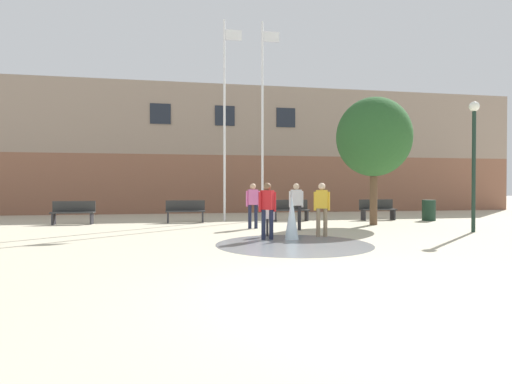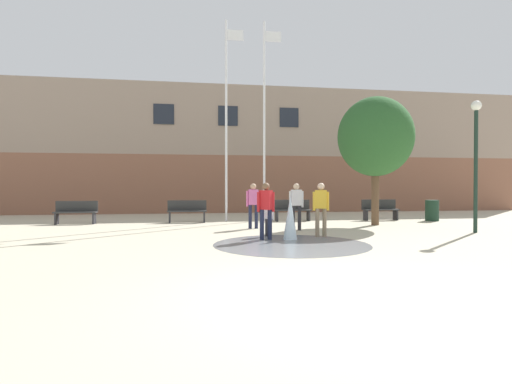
# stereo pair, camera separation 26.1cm
# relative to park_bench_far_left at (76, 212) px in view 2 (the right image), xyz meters

# --- Properties ---
(ground_plane) EXTENTS (100.00, 100.00, 0.00)m
(ground_plane) POSITION_rel_park_bench_far_left_xyz_m (6.51, -11.62, -0.48)
(ground_plane) COLOR #BCB299
(library_building) EXTENTS (36.00, 6.05, 7.21)m
(library_building) POSITION_rel_park_bench_far_left_xyz_m (6.51, 8.61, 3.13)
(library_building) COLOR brown
(library_building) RESTS_ON ground
(splash_fountain) EXTENTS (4.02, 4.02, 1.24)m
(splash_fountain) POSITION_rel_park_bench_far_left_xyz_m (7.21, -6.17, -0.10)
(splash_fountain) COLOR gray
(splash_fountain) RESTS_ON ground
(park_bench_far_left) EXTENTS (1.60, 0.44, 0.91)m
(park_bench_far_left) POSITION_rel_park_bench_far_left_xyz_m (0.00, 0.00, 0.00)
(park_bench_far_left) COLOR #28282D
(park_bench_far_left) RESTS_ON ground
(park_bench_under_left_flagpole) EXTENTS (1.60, 0.44, 0.91)m
(park_bench_under_left_flagpole) POSITION_rel_park_bench_far_left_xyz_m (4.34, 0.04, 0.00)
(park_bench_under_left_flagpole) COLOR #28282D
(park_bench_under_left_flagpole) RESTS_ON ground
(park_bench_center) EXTENTS (1.60, 0.44, 0.91)m
(park_bench_center) POSITION_rel_park_bench_far_left_xyz_m (8.81, 0.04, 0.00)
(park_bench_center) COLOR #28282D
(park_bench_center) RESTS_ON ground
(park_bench_far_right) EXTENTS (1.60, 0.44, 0.91)m
(park_bench_far_right) POSITION_rel_park_bench_far_left_xyz_m (12.72, -0.18, 0.00)
(park_bench_far_right) COLOR #28282D
(park_bench_far_right) RESTS_ON ground
(adult_near_bench) EXTENTS (0.50, 0.21, 1.59)m
(adult_near_bench) POSITION_rel_park_bench_far_left_xyz_m (6.69, -2.78, 0.45)
(adult_near_bench) COLOR #1E233D
(adult_near_bench) RESTS_ON ground
(adult_in_red) EXTENTS (0.50, 0.21, 1.59)m
(adult_in_red) POSITION_rel_park_bench_far_left_xyz_m (8.04, -3.58, 0.45)
(adult_in_red) COLOR #28282D
(adult_in_red) RESTS_ON ground
(adult_watching) EXTENTS (0.50, 0.37, 1.59)m
(adult_watching) POSITION_rel_park_bench_far_left_xyz_m (6.60, -5.73, 0.45)
(adult_watching) COLOR #1E233D
(adult_watching) RESTS_ON ground
(child_in_fountain) EXTENTS (0.31, 0.19, 0.99)m
(child_in_fountain) POSITION_rel_park_bench_far_left_xyz_m (6.81, -5.02, 0.10)
(child_in_fountain) COLOR #28282D
(child_in_fountain) RESTS_ON ground
(teen_by_trashcan) EXTENTS (0.50, 0.31, 1.59)m
(teen_by_trashcan) POSITION_rel_park_bench_far_left_xyz_m (8.31, -5.40, 0.45)
(teen_by_trashcan) COLOR #89755B
(teen_by_trashcan) RESTS_ON ground
(flagpole_left) EXTENTS (0.80, 0.10, 8.61)m
(flagpole_left) POSITION_rel_park_bench_far_left_xyz_m (6.02, 0.46, 4.08)
(flagpole_left) COLOR silver
(flagpole_left) RESTS_ON ground
(flagpole_right) EXTENTS (0.80, 0.10, 8.65)m
(flagpole_right) POSITION_rel_park_bench_far_left_xyz_m (7.68, 0.46, 4.10)
(flagpole_right) COLOR silver
(flagpole_right) RESTS_ON ground
(lamp_post_right_lane) EXTENTS (0.32, 0.32, 4.24)m
(lamp_post_right_lane) POSITION_rel_park_bench_far_left_xyz_m (13.57, -5.11, 2.26)
(lamp_post_right_lane) COLOR #192D23
(lamp_post_right_lane) RESTS_ON ground
(trash_can) EXTENTS (0.56, 0.56, 0.90)m
(trash_can) POSITION_rel_park_bench_far_left_xyz_m (14.77, -0.88, -0.03)
(trash_can) COLOR #193323
(trash_can) RESTS_ON ground
(street_tree_near_building) EXTENTS (2.86, 2.86, 4.92)m
(street_tree_near_building) POSITION_rel_park_bench_far_left_xyz_m (11.50, -2.26, 2.90)
(street_tree_near_building) COLOR brown
(street_tree_near_building) RESTS_ON ground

